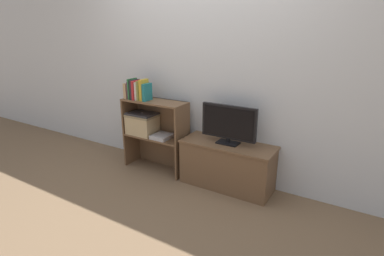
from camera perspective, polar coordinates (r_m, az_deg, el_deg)
name	(u,v)px	position (r m, az deg, el deg)	size (l,w,h in m)	color
ground_plane	(185,183)	(3.28, -1.32, -10.47)	(16.00, 16.00, 0.00)	brown
wall_back	(204,67)	(3.24, 2.37, 11.56)	(10.00, 0.05, 2.40)	silver
tv_stand	(227,165)	(3.14, 6.69, -7.02)	(0.96, 0.38, 0.48)	brown
tv	(229,123)	(2.98, 6.99, 0.86)	(0.58, 0.14, 0.40)	black
bookshelf_lower_tier	(159,146)	(3.58, -6.33, -3.50)	(0.76, 0.29, 0.41)	brown
bookshelf_upper_tier	(158,113)	(3.45, -6.57, 2.89)	(0.76, 0.29, 0.42)	brown
book_tan	(129,90)	(3.54, -11.93, 7.02)	(0.04, 0.15, 0.18)	tan
book_plum	(131,90)	(3.51, -11.55, 7.11)	(0.02, 0.12, 0.19)	#6B2D66
book_forest	(132,89)	(3.49, -11.27, 7.37)	(0.02, 0.15, 0.23)	#286638
book_charcoal	(135,89)	(3.47, -10.85, 7.25)	(0.03, 0.15, 0.22)	#232328
book_crimson	(137,90)	(3.45, -10.45, 7.16)	(0.03, 0.16, 0.21)	#B22328
book_ivory	(139,91)	(3.43, -10.03, 7.01)	(0.03, 0.13, 0.20)	silver
book_olive	(141,90)	(3.41, -9.60, 7.12)	(0.02, 0.15, 0.22)	olive
book_mustard	(144,90)	(3.38, -9.16, 7.19)	(0.04, 0.13, 0.23)	gold
book_teal	(147,92)	(3.36, -8.54, 6.77)	(0.04, 0.14, 0.19)	#1E7075
storage_basket_left	(142,123)	(3.54, -9.42, 0.90)	(0.34, 0.25, 0.23)	tan
laptop	(142,114)	(3.51, -9.51, 2.71)	(0.33, 0.24, 0.02)	#2D2D33
magazine_stack	(162,136)	(3.39, -5.74, -1.58)	(0.20, 0.22, 0.04)	#B2B2B7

